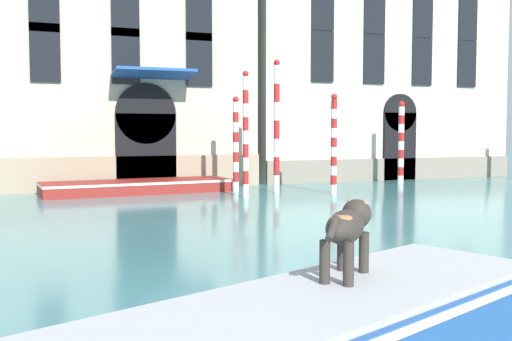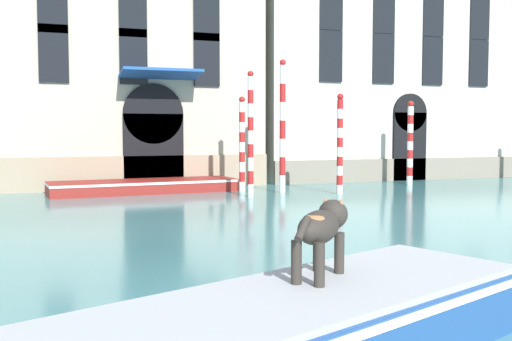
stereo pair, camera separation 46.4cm
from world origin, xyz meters
The scene contains 10 objects.
palazzo_left centered at (-1.59, 25.00, 6.11)m, with size 10.29×7.40×12.26m.
palazzo_right centered at (10.09, 25.01, 7.09)m, with size 12.34×6.13×14.20m.
boat_foreground centered at (-3.16, 4.66, 0.35)m, with size 6.83×4.01×0.67m.
dog_on_deck centered at (-2.19, 5.34, 1.18)m, with size 0.91×0.89×0.78m.
boat_moored_near_palazzo centered at (-1.47, 20.67, 0.23)m, with size 6.54×2.25×0.44m.
mooring_pole_0 centered at (1.51, 17.99, 2.04)m, with size 0.19×0.19×4.06m.
mooring_pole_1 centered at (4.68, 17.91, 1.72)m, with size 0.22×0.22×3.40m.
mooring_pole_3 centered at (1.85, 19.86, 1.69)m, with size 0.21×0.21×3.35m.
mooring_pole_4 centered at (2.98, 18.87, 2.30)m, with size 0.22×0.22×4.57m.
mooring_pole_5 centered at (9.04, 20.22, 1.69)m, with size 0.24×0.24×3.33m.
Camera 1 is at (-5.30, 0.06, 2.16)m, focal length 42.00 mm.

